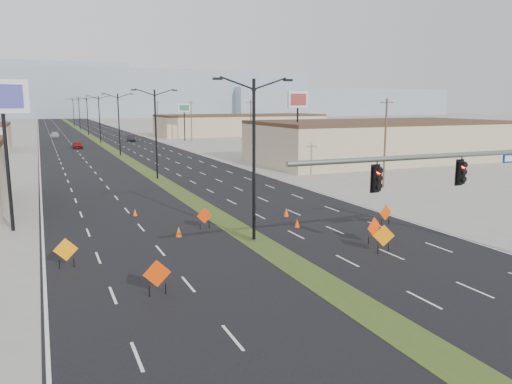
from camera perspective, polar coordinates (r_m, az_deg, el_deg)
name	(u,v)px	position (r m, az deg, el deg)	size (l,w,h in m)	color
ground	(367,312)	(21.86, 12.58, -13.19)	(600.00, 600.00, 0.00)	gray
road_surface	(99,142)	(117.05, -17.53, 5.50)	(25.00, 400.00, 0.02)	black
median_strip	(99,142)	(117.05, -17.53, 5.50)	(2.00, 400.00, 0.04)	#304117
building_se_near	(376,142)	(76.73, 13.60, 5.54)	(36.00, 18.00, 5.50)	tan
building_se_far	(240,125)	(135.81, -1.79, 7.61)	(44.00, 16.00, 5.00)	tan
mesa_center	(129,94)	(320.41, -14.32, 10.84)	(220.00, 50.00, 28.00)	#8A9BAC
mesa_east	(333,102)	(361.36, 8.83, 10.13)	(160.00, 50.00, 18.00)	#8A9BAC
mesa_backdrop	(3,90)	(336.68, -26.94, 10.36)	(140.00, 50.00, 32.00)	#8A9BAC
signal_mast	(488,179)	(27.68, 25.00, 1.35)	(16.30, 0.60, 8.00)	slate
streetlight_0	(254,155)	(30.74, -0.24, 4.27)	(5.15, 0.24, 10.02)	black
streetlight_1	(156,131)	(57.48, -11.37, 6.82)	(5.15, 0.24, 10.02)	black
streetlight_2	(119,122)	(85.03, -15.40, 7.69)	(5.15, 0.24, 10.02)	black
streetlight_3	(99,118)	(112.80, -17.46, 8.11)	(5.15, 0.24, 10.02)	black
streetlight_4	(87,115)	(140.66, -18.70, 8.36)	(5.15, 0.24, 10.02)	black
streetlight_5	(79,113)	(168.57, -19.54, 8.53)	(5.15, 0.24, 10.02)	black
streetlight_6	(73,111)	(196.51, -20.14, 8.64)	(5.15, 0.24, 10.02)	black
utility_pole_0	(385,142)	(52.26, 14.54, 5.57)	(1.60, 0.20, 9.00)	#4C3823
utility_pole_1	(251,127)	(82.67, -0.59, 7.47)	(1.60, 0.20, 9.00)	#4C3823
utility_pole_2	(191,120)	(115.70, -7.40, 8.16)	(1.60, 0.20, 9.00)	#4C3823
utility_pole_3	(158,116)	(149.63, -11.17, 8.49)	(1.60, 0.20, 9.00)	#4C3823
car_left	(77,145)	(100.89, -19.74, 5.08)	(1.55, 3.86, 1.32)	maroon
car_mid	(131,138)	(116.55, -14.07, 6.01)	(1.53, 4.40, 1.45)	black
car_far	(55,135)	(134.47, -22.01, 6.07)	(1.87, 4.61, 1.34)	#ACB0B6
construction_sign_0	(66,251)	(28.01, -20.91, -6.29)	(1.24, 0.07, 1.65)	orange
construction_sign_1	(157,275)	(23.03, -11.24, -9.27)	(1.27, 0.08, 1.69)	red
construction_sign_2	(204,216)	(34.50, -5.91, -2.80)	(1.12, 0.09, 1.49)	red
construction_sign_3	(374,228)	(31.52, 13.33, -4.05)	(1.21, 0.41, 1.67)	#FF4005
construction_sign_4	(384,237)	(29.67, 14.39, -4.96)	(1.20, 0.50, 1.69)	orange
construction_sign_5	(385,213)	(36.41, 14.58, -2.39)	(1.11, 0.17, 1.48)	#DD4204
cone_0	(179,232)	(32.80, -8.83, -4.50)	(0.41, 0.41, 0.68)	#E36104
cone_1	(297,223)	(34.92, 4.72, -3.55)	(0.38, 0.38, 0.63)	#FF3B05
cone_2	(286,212)	(38.11, 3.47, -2.33)	(0.41, 0.41, 0.68)	#EF3F05
cone_3	(135,212)	(39.38, -13.66, -2.27)	(0.35, 0.35, 0.58)	#D74804
pole_sign_west	(2,108)	(36.85, -27.00, 8.60)	(3.29, 1.03, 10.09)	black
pole_sign_east_near	(298,105)	(67.55, 4.80, 9.88)	(3.29, 0.98, 10.09)	black
pole_sign_east_far	(184,111)	(115.75, -8.21, 9.16)	(2.73, 0.89, 8.34)	black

